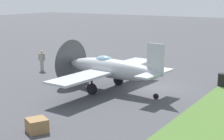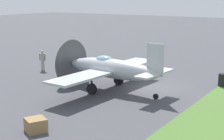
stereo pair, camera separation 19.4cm
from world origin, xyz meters
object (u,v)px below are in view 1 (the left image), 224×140
Objects in this scene: fuel_drum at (222,80)px; supply_crate at (37,125)px; ground_crew_mechanic at (42,60)px; airplane_lead at (110,68)px.

supply_crate is at bearing 159.27° from fuel_drum.
fuel_drum is (2.81, -14.36, -0.46)m from ground_crew_mechanic.
supply_crate is at bearing 119.88° from ground_crew_mechanic.
airplane_lead is 5.85× the size of ground_crew_mechanic.
airplane_lead is 8.29m from supply_crate.
fuel_drum is (5.14, -6.09, -1.06)m from airplane_lead.
ground_crew_mechanic is 14.63m from fuel_drum.
airplane_lead is at bearing 130.16° from fuel_drum.
airplane_lead reaches higher than fuel_drum.
ground_crew_mechanic is 1.92× the size of supply_crate.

